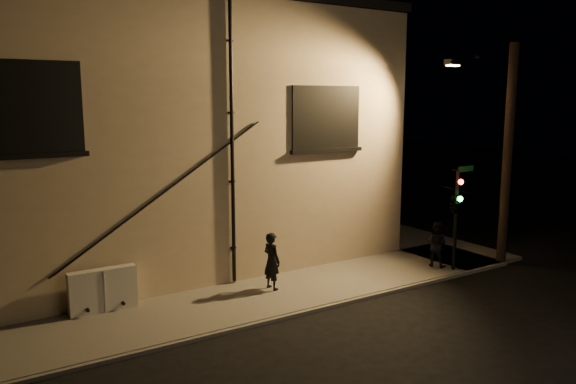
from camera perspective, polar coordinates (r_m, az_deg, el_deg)
ground at (r=15.81m, az=5.43°, el=-11.30°), size 90.00×90.00×0.00m
sidewalk at (r=19.86m, az=0.43°, el=-6.70°), size 21.00×16.00×0.12m
building at (r=21.55m, az=-15.93°, el=5.95°), size 16.20×12.23×8.80m
utility_cabinet at (r=15.53m, az=-18.28°, el=-9.45°), size 1.73×0.29×1.14m
pedestrian_a at (r=16.34m, az=-1.67°, el=-7.01°), size 0.51×0.68×1.68m
pedestrian_b at (r=19.15m, az=14.80°, el=-5.11°), size 0.83×0.91×1.52m
traffic_signal at (r=18.41m, az=16.62°, el=-1.00°), size 1.36×1.98×3.35m
streetlamp_pole at (r=19.97m, az=21.14°, el=3.97°), size 2.03×1.39×7.37m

